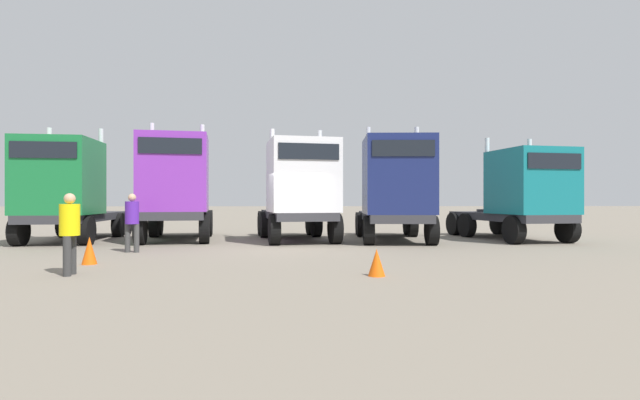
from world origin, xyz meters
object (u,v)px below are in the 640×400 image
at_px(semi_truck_green, 66,189).
at_px(traffic_cone_far, 89,251).
at_px(semi_truck_navy, 396,188).
at_px(visitor_in_hivis, 70,228).
at_px(semi_truck_purple, 176,188).
at_px(semi_truck_white, 300,189).
at_px(semi_truck_teal, 523,193).
at_px(traffic_cone_near, 377,262).
at_px(visitor_with_camera, 132,218).

distance_m(semi_truck_green, traffic_cone_far, 7.12).
xyz_separation_m(semi_truck_navy, visitor_in_hivis, (-8.41, -7.36, -1.01)).
distance_m(semi_truck_purple, semi_truck_white, 4.71).
height_order(semi_truck_navy, semi_truck_teal, semi_truck_navy).
height_order(visitor_in_hivis, traffic_cone_near, visitor_in_hivis).
xyz_separation_m(semi_truck_green, semi_truck_white, (8.66, -0.05, 0.01)).
distance_m(semi_truck_white, traffic_cone_near, 8.36).
bearing_deg(visitor_in_hivis, semi_truck_green, -68.93).
xyz_separation_m(semi_truck_green, visitor_in_hivis, (3.82, -7.70, -0.98)).
distance_m(semi_truck_green, semi_truck_purple, 3.96).
bearing_deg(semi_truck_navy, traffic_cone_far, -53.68).
distance_m(traffic_cone_near, traffic_cone_far, 7.09).
xyz_separation_m(semi_truck_purple, traffic_cone_far, (-0.47, -6.20, -1.71)).
height_order(semi_truck_purple, visitor_in_hivis, semi_truck_purple).
xyz_separation_m(semi_truck_purple, semi_truck_teal, (13.26, -0.25, -0.21)).
distance_m(semi_truck_white, semi_truck_navy, 3.58).
distance_m(semi_truck_white, traffic_cone_far, 8.06).
xyz_separation_m(semi_truck_white, traffic_cone_far, (-5.18, -5.95, -1.65)).
bearing_deg(visitor_in_hivis, semi_truck_navy, -144.15).
bearing_deg(semi_truck_white, semi_truck_teal, 80.08).
xyz_separation_m(semi_truck_white, visitor_with_camera, (-5.06, -3.34, -0.96)).
distance_m(semi_truck_navy, semi_truck_teal, 4.99).
xyz_separation_m(semi_truck_white, semi_truck_teal, (8.55, 0.01, -0.15)).
height_order(semi_truck_teal, traffic_cone_near, semi_truck_teal).
xyz_separation_m(traffic_cone_near, traffic_cone_far, (-6.78, 2.08, 0.06)).
xyz_separation_m(visitor_with_camera, traffic_cone_far, (-0.12, -2.61, -0.69)).
distance_m(semi_truck_green, semi_truck_white, 8.66).
distance_m(visitor_with_camera, traffic_cone_far, 2.70).
distance_m(semi_truck_teal, traffic_cone_far, 15.04).
bearing_deg(semi_truck_navy, visitor_in_hivis, -45.35).
relative_size(semi_truck_white, visitor_in_hivis, 3.50).
bearing_deg(visitor_with_camera, semi_truck_purple, -178.29).
bearing_deg(visitor_in_hivis, traffic_cone_far, -83.92).
bearing_deg(visitor_in_hivis, semi_truck_teal, -155.57).
bearing_deg(semi_truck_navy, visitor_with_camera, -67.14).
bearing_deg(semi_truck_white, visitor_with_camera, -66.58).
xyz_separation_m(semi_truck_navy, traffic_cone_far, (-8.75, -5.65, -1.67)).
relative_size(semi_truck_white, semi_truck_navy, 0.97).
height_order(semi_truck_green, semi_truck_white, semi_truck_green).
xyz_separation_m(semi_truck_green, traffic_cone_far, (3.48, -5.99, -1.64)).
height_order(visitor_with_camera, traffic_cone_near, visitor_with_camera).
xyz_separation_m(visitor_with_camera, traffic_cone_near, (6.66, -4.69, -0.75)).
height_order(semi_truck_white, semi_truck_teal, semi_truck_white).
distance_m(semi_truck_purple, visitor_in_hivis, 7.98).
relative_size(semi_truck_navy, traffic_cone_near, 11.06).
bearing_deg(visitor_in_hivis, semi_truck_purple, -96.28).
bearing_deg(traffic_cone_near, semi_truck_navy, 75.69).
height_order(semi_truck_navy, traffic_cone_far, semi_truck_navy).
height_order(semi_truck_green, semi_truck_teal, semi_truck_green).
height_order(semi_truck_white, traffic_cone_near, semi_truck_white).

